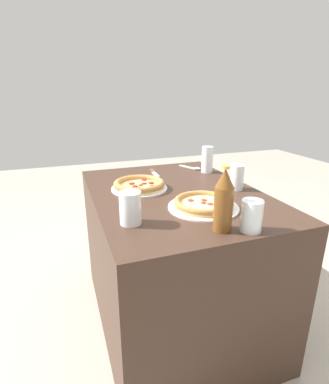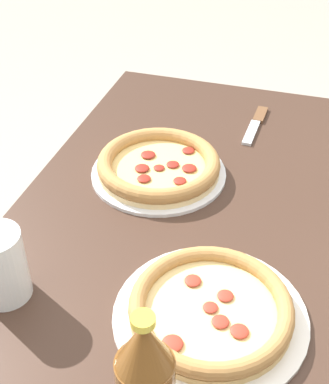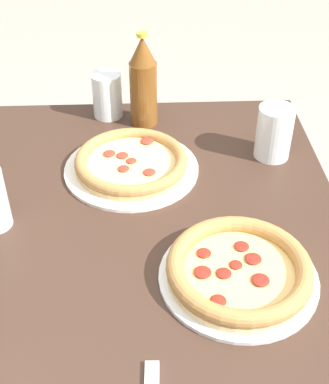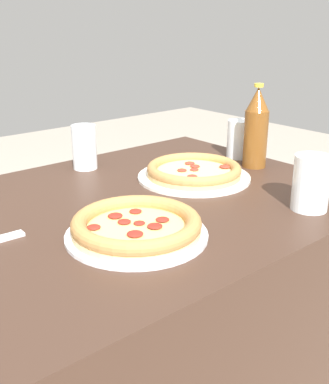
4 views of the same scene
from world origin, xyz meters
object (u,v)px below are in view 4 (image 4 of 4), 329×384
Objects in this scene: pizza_margherita at (136,227)px; beer_bottle at (257,129)px; pizza_veggie at (194,172)px; glass_red_wine at (239,140)px; glass_iced_tea at (311,185)px; glass_lemonade at (84,148)px.

beer_bottle is at bearing -164.29° from pizza_margherita.
pizza_veggie is at bearing -150.70° from pizza_margherita.
pizza_margherita is at bearing 23.11° from glass_red_wine.
glass_iced_tea reaches higher than pizza_margherita.
glass_red_wine is (-0.43, 0.21, -0.01)m from glass_lemonade.
glass_iced_tea is 0.53× the size of beer_bottle.
pizza_veggie is 0.34m from glass_iced_tea.
glass_lemonade and glass_iced_tea have the same top height.
pizza_margherita is 0.94× the size of pizza_veggie.
beer_bottle is (-0.21, 0.04, 0.09)m from pizza_veggie.
pizza_veggie is 0.24m from beer_bottle.
glass_red_wine is (-0.60, -0.25, 0.03)m from pizza_margherita.
beer_bottle reaches higher than pizza_margherita.
glass_iced_tea is at bearing 62.18° from glass_red_wine.
beer_bottle reaches higher than glass_red_wine.
glass_lemonade is 1.00× the size of glass_iced_tea.
glass_lemonade is 0.64m from glass_iced_tea.
pizza_veggie is 0.33m from glass_lemonade.
pizza_margherita is 0.65m from glass_red_wine.
beer_bottle reaches higher than glass_lemonade.
pizza_margherita is 2.26× the size of glass_lemonade.
glass_lemonade is 0.48m from glass_red_wine.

